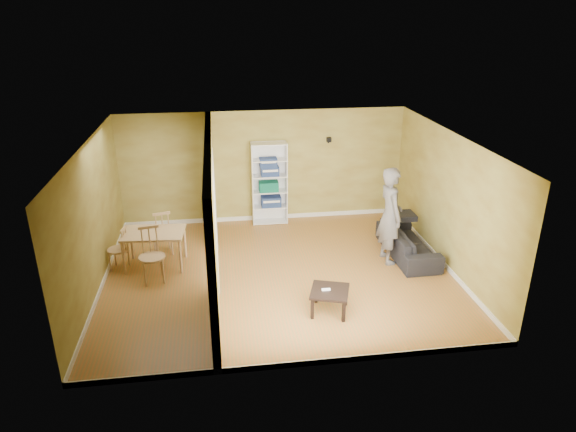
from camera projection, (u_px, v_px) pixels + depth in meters
The scene contains 16 objects.
room_shell at pixel (279, 211), 9.28m from camera, with size 6.50×6.50×6.50m.
partition at pixel (212, 214), 9.13m from camera, with size 0.22×5.50×2.60m, color tan, non-canonical shape.
wall_speaker at pixel (329, 140), 11.72m from camera, with size 0.10×0.10×0.10m, color black.
sofa at pixel (408, 239), 10.39m from camera, with size 0.82×1.91×0.73m, color #252628.
person at pixel (391, 207), 9.88m from camera, with size 0.65×0.83×2.28m, color slate.
bookshelf at pixel (269, 183), 11.81m from camera, with size 0.81×0.35×1.91m.
paper_box_navy_a at pixel (271, 201), 11.94m from camera, with size 0.45×0.30×0.23m, color navy.
paper_box_teal at pixel (269, 186), 11.79m from camera, with size 0.44×0.28×0.22m, color #1A8572.
paper_box_navy_b at pixel (270, 171), 11.65m from camera, with size 0.41×0.26×0.21m, color navy.
paper_box_navy_c at pixel (268, 163), 11.58m from camera, with size 0.39×0.25×0.20m, color navy.
coffee_table at pixel (330, 294), 8.44m from camera, with size 0.61×0.61×0.41m.
game_controller at pixel (326, 289), 8.41m from camera, with size 0.14×0.04×0.03m, color white.
dining_table at pixel (154, 236), 9.85m from camera, with size 1.15×0.77×0.72m.
chair_left at pixel (118, 248), 9.81m from camera, with size 0.40×0.40×0.86m, color tan, non-canonical shape.
chair_near at pixel (152, 256), 9.33m from camera, with size 0.48×0.48×1.04m, color tan, non-canonical shape.
chair_far at pixel (162, 232), 10.41m from camera, with size 0.45×0.45×0.97m, color tan, non-canonical shape.
Camera 1 is at (-1.05, -8.56, 4.73)m, focal length 32.00 mm.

